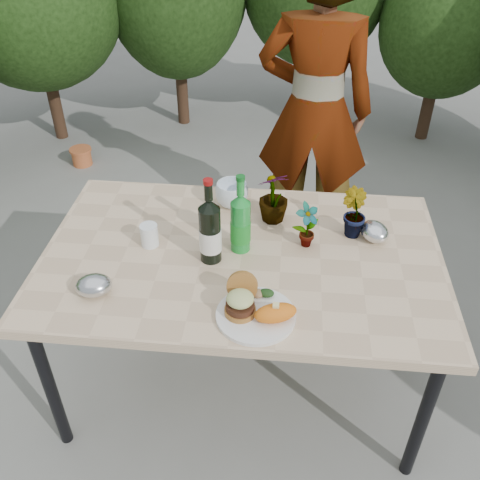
# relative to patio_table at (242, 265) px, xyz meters

# --- Properties ---
(ground) EXTENTS (80.00, 80.00, 0.00)m
(ground) POSITION_rel_patio_table_xyz_m (0.00, 0.00, -0.69)
(ground) COLOR slate
(ground) RESTS_ON ground
(patio_table) EXTENTS (1.60, 1.00, 0.75)m
(patio_table) POSITION_rel_patio_table_xyz_m (0.00, 0.00, 0.00)
(patio_table) COLOR beige
(patio_table) RESTS_ON ground
(shrub_hedge) EXTENTS (6.89, 5.08, 2.03)m
(shrub_hedge) POSITION_rel_patio_table_xyz_m (-0.06, 1.45, 0.44)
(shrub_hedge) COLOR #382316
(shrub_hedge) RESTS_ON ground
(dinner_plate) EXTENTS (0.28, 0.28, 0.01)m
(dinner_plate) POSITION_rel_patio_table_xyz_m (0.08, -0.35, 0.06)
(dinner_plate) COLOR white
(dinner_plate) RESTS_ON patio_table
(burger_stack) EXTENTS (0.11, 0.16, 0.11)m
(burger_stack) POSITION_rel_patio_table_xyz_m (0.03, -0.33, 0.12)
(burger_stack) COLOR #B7722D
(burger_stack) RESTS_ON dinner_plate
(sweet_potato) EXTENTS (0.17, 0.12, 0.06)m
(sweet_potato) POSITION_rel_patio_table_xyz_m (0.15, -0.37, 0.10)
(sweet_potato) COLOR orange
(sweet_potato) RESTS_ON dinner_plate
(grilled_veg) EXTENTS (0.08, 0.05, 0.03)m
(grilled_veg) POSITION_rel_patio_table_xyz_m (0.10, -0.25, 0.09)
(grilled_veg) COLOR olive
(grilled_veg) RESTS_ON dinner_plate
(wine_bottle) EXTENTS (0.09, 0.09, 0.36)m
(wine_bottle) POSITION_rel_patio_table_xyz_m (-0.12, -0.04, 0.19)
(wine_bottle) COLOR black
(wine_bottle) RESTS_ON patio_table
(sparkling_water) EXTENTS (0.08, 0.08, 0.34)m
(sparkling_water) POSITION_rel_patio_table_xyz_m (-0.01, 0.03, 0.18)
(sparkling_water) COLOR #198D2F
(sparkling_water) RESTS_ON patio_table
(plastic_cup) EXTENTS (0.07, 0.07, 0.09)m
(plastic_cup) POSITION_rel_patio_table_xyz_m (-0.38, 0.02, 0.10)
(plastic_cup) COLOR white
(plastic_cup) RESTS_ON patio_table
(seedling_left) EXTENTS (0.13, 0.12, 0.20)m
(seedling_left) POSITION_rel_patio_table_xyz_m (0.25, 0.08, 0.16)
(seedling_left) COLOR #2B5F20
(seedling_left) RESTS_ON patio_table
(seedling_mid) EXTENTS (0.14, 0.15, 0.21)m
(seedling_mid) POSITION_rel_patio_table_xyz_m (0.44, 0.18, 0.16)
(seedling_mid) COLOR #22581E
(seedling_mid) RESTS_ON patio_table
(seedling_right) EXTENTS (0.18, 0.18, 0.23)m
(seedling_right) POSITION_rel_patio_table_xyz_m (0.11, 0.25, 0.17)
(seedling_right) COLOR #1D501B
(seedling_right) RESTS_ON patio_table
(blue_bowl) EXTENTS (0.19, 0.19, 0.12)m
(blue_bowl) POSITION_rel_patio_table_xyz_m (-0.08, 0.35, 0.12)
(blue_bowl) COLOR white
(blue_bowl) RESTS_ON patio_table
(foil_packet_left) EXTENTS (0.15, 0.13, 0.08)m
(foil_packet_left) POSITION_rel_patio_table_xyz_m (-0.51, -0.28, 0.10)
(foil_packet_left) COLOR #B8BABF
(foil_packet_left) RESTS_ON patio_table
(foil_packet_right) EXTENTS (0.16, 0.17, 0.08)m
(foil_packet_right) POSITION_rel_patio_table_xyz_m (0.53, 0.15, 0.10)
(foil_packet_right) COLOR silver
(foil_packet_right) RESTS_ON patio_table
(person) EXTENTS (0.67, 0.47, 1.75)m
(person) POSITION_rel_patio_table_xyz_m (0.29, 1.13, 0.18)
(person) COLOR #9F654F
(person) RESTS_ON ground
(terracotta_pot) EXTENTS (0.17, 0.17, 0.14)m
(terracotta_pot) POSITION_rel_patio_table_xyz_m (-1.46, 1.94, -0.62)
(terracotta_pot) COLOR #C15F31
(terracotta_pot) RESTS_ON ground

